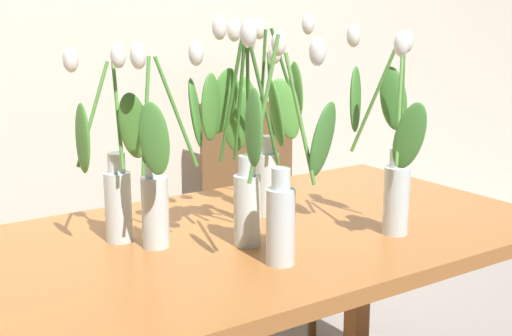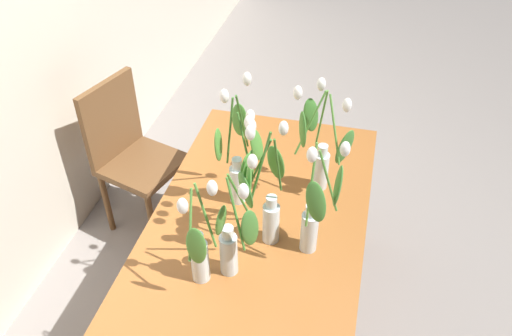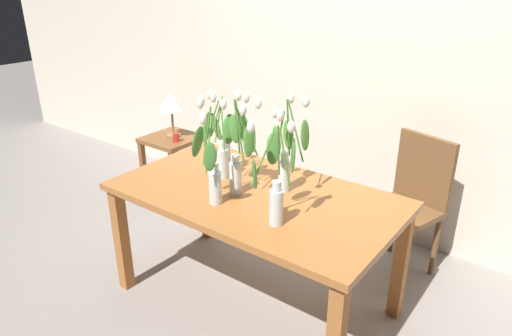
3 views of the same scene
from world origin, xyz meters
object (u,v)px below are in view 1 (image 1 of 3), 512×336
(tulip_vase_3, at_px, (392,155))
(tulip_vase_2, at_px, (283,190))
(tulip_vase_5, at_px, (161,178))
(tulip_vase_4, at_px, (271,142))
(dining_chair, at_px, (254,201))
(dining_table, at_px, (256,264))
(tulip_vase_1, at_px, (243,151))
(tulip_vase_0, at_px, (114,177))

(tulip_vase_3, bearing_deg, tulip_vase_2, -174.75)
(tulip_vase_2, xyz_separation_m, tulip_vase_5, (-0.17, 0.27, -0.00))
(tulip_vase_2, height_order, tulip_vase_3, tulip_vase_2)
(tulip_vase_4, distance_m, tulip_vase_5, 0.41)
(tulip_vase_5, distance_m, dining_chair, 1.29)
(tulip_vase_3, xyz_separation_m, tulip_vase_5, (-0.55, 0.23, -0.03))
(dining_table, relative_size, tulip_vase_1, 2.82)
(dining_table, distance_m, dining_chair, 1.08)
(tulip_vase_3, distance_m, tulip_vase_4, 0.36)
(dining_table, height_order, tulip_vase_1, tulip_vase_1)
(tulip_vase_2, bearing_deg, tulip_vase_5, 122.50)
(tulip_vase_0, relative_size, tulip_vase_1, 0.89)
(tulip_vase_1, relative_size, tulip_vase_2, 1.01)
(tulip_vase_4, bearing_deg, tulip_vase_2, -122.20)
(tulip_vase_2, bearing_deg, tulip_vase_3, 5.25)
(dining_table, distance_m, tulip_vase_3, 0.46)
(tulip_vase_4, xyz_separation_m, tulip_vase_5, (-0.40, -0.09, -0.03))
(tulip_vase_2, distance_m, tulip_vase_4, 0.43)
(tulip_vase_1, xyz_separation_m, tulip_vase_3, (0.35, -0.17, -0.02))
(tulip_vase_0, xyz_separation_m, tulip_vase_2, (0.25, -0.37, 0.01))
(tulip_vase_3, xyz_separation_m, dining_chair, (0.32, 1.10, -0.43))
(tulip_vase_2, relative_size, tulip_vase_5, 1.10)
(dining_table, distance_m, tulip_vase_4, 0.35)
(tulip_vase_0, bearing_deg, dining_chair, 39.04)
(dining_table, bearing_deg, tulip_vase_3, -36.91)
(tulip_vase_5, relative_size, dining_chair, 0.55)
(tulip_vase_2, height_order, dining_chair, tulip_vase_2)
(dining_table, xyz_separation_m, tulip_vase_3, (0.28, -0.21, 0.30))
(dining_table, relative_size, dining_chair, 1.72)
(tulip_vase_2, relative_size, tulip_vase_4, 0.99)
(tulip_vase_5, bearing_deg, dining_table, -4.49)
(tulip_vase_5, bearing_deg, tulip_vase_3, -22.96)
(tulip_vase_1, height_order, dining_chair, tulip_vase_1)
(tulip_vase_3, relative_size, tulip_vase_5, 1.06)
(tulip_vase_0, relative_size, tulip_vase_2, 0.90)
(tulip_vase_1, relative_size, tulip_vase_5, 1.11)
(tulip_vase_1, bearing_deg, tulip_vase_3, -25.96)
(dining_chair, bearing_deg, tulip_vase_4, -121.28)
(dining_chair, bearing_deg, tulip_vase_5, -135.01)
(dining_table, distance_m, tulip_vase_0, 0.45)
(dining_table, relative_size, tulip_vase_4, 2.82)
(tulip_vase_0, xyz_separation_m, dining_chair, (0.94, 0.77, -0.39))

